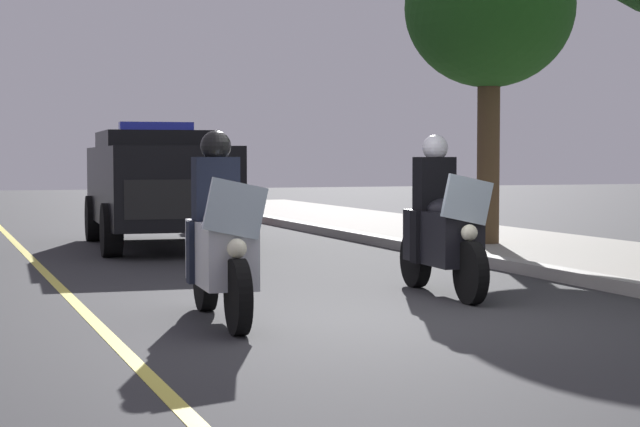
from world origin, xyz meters
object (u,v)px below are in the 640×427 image
police_motorcycle_lead_left (220,244)px  tree_far_back (489,10)px  police_suv (157,182)px  police_motorcycle_lead_right (441,230)px  cyclist_background (210,186)px

police_motorcycle_lead_left → tree_far_back: size_ratio=0.43×
police_suv → police_motorcycle_lead_right: bearing=12.9°
tree_far_back → police_motorcycle_lead_right: bearing=-33.8°
police_motorcycle_lead_right → cyclist_background: bearing=177.3°
police_motorcycle_lead_right → police_suv: police_suv is taller
police_suv → tree_far_back: 6.02m
police_motorcycle_lead_left → police_motorcycle_lead_right: 2.87m
police_suv → police_motorcycle_lead_left: bearing=-7.5°
cyclist_background → tree_far_back: (7.53, 2.65, 2.96)m
police_motorcycle_lead_right → tree_far_back: tree_far_back is taller
cyclist_background → tree_far_back: tree_far_back is taller
police_motorcycle_lead_right → cyclist_background: (-12.38, 0.59, 0.14)m
tree_far_back → police_motorcycle_lead_left: bearing=-45.5°
police_suv → cyclist_background: police_suv is taller
police_motorcycle_lead_left → police_suv: (-8.09, 1.07, 0.37)m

